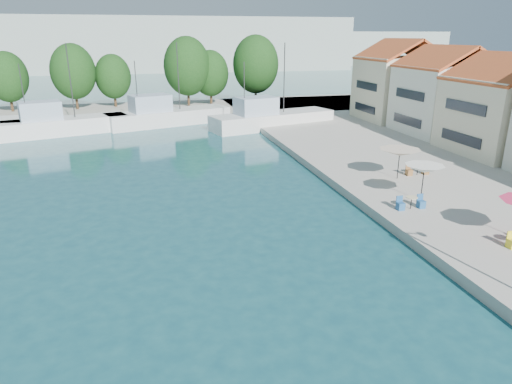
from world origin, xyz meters
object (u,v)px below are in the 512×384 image
object	(u,v)px
trawler_03	(166,116)
trawler_04	(270,119)
trawler_02	(59,125)
umbrella_cream	(400,152)
umbrella_white	(424,169)

from	to	relation	value
trawler_03	trawler_04	size ratio (longest dim) A/B	1.00
trawler_02	trawler_04	bearing A→B (deg)	-22.03
trawler_02	trawler_04	distance (m)	24.04
trawler_04	umbrella_cream	distance (m)	24.17
umbrella_white	umbrella_cream	bearing A→B (deg)	77.02
trawler_04	umbrella_white	distance (m)	28.68
umbrella_white	umbrella_cream	world-z (taller)	umbrella_white
trawler_03	umbrella_white	xyz separation A→B (m)	(13.87, -33.83, 1.63)
umbrella_white	trawler_04	bearing A→B (deg)	93.81
umbrella_cream	trawler_04	bearing A→B (deg)	97.07
trawler_03	umbrella_cream	xyz separation A→B (m)	(14.94, -29.19, 1.50)
trawler_03	trawler_04	xyz separation A→B (m)	(11.97, -5.25, 0.00)
trawler_04	umbrella_white	xyz separation A→B (m)	(1.90, -28.58, 1.63)
trawler_04	umbrella_white	bearing A→B (deg)	-100.88
umbrella_white	umbrella_cream	xyz separation A→B (m)	(1.07, 4.64, -0.13)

